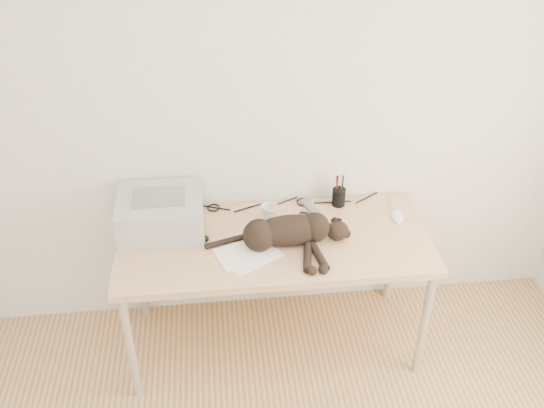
{
  "coord_description": "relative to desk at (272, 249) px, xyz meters",
  "views": [
    {
      "loc": [
        -0.28,
        -1.05,
        2.63
      ],
      "look_at": [
        -0.02,
        1.34,
        0.99
      ],
      "focal_mm": 40.0,
      "sensor_mm": 36.0,
      "label": 1
    }
  ],
  "objects": [
    {
      "name": "remote_black",
      "position": [
        0.15,
        0.03,
        0.14
      ],
      "size": [
        0.12,
        0.18,
        0.02
      ],
      "primitive_type": "cube",
      "rotation": [
        0.0,
        0.0,
        -0.46
      ],
      "color": "black",
      "rests_on": "desk"
    },
    {
      "name": "pen_cup",
      "position": [
        0.39,
        0.19,
        0.19
      ],
      "size": [
        0.07,
        0.07,
        0.19
      ],
      "color": "black",
      "rests_on": "desk"
    },
    {
      "name": "mouse",
      "position": [
        0.68,
        0.03,
        0.15
      ],
      "size": [
        0.08,
        0.13,
        0.04
      ],
      "primitive_type": "ellipsoid",
      "rotation": [
        0.0,
        0.0,
        -0.12
      ],
      "color": "white",
      "rests_on": "desk"
    },
    {
      "name": "printer",
      "position": [
        -0.57,
        0.07,
        0.23
      ],
      "size": [
        0.44,
        0.37,
        0.2
      ],
      "color": "#ACACB0",
      "rests_on": "desk"
    },
    {
      "name": "papers",
      "position": [
        -0.14,
        -0.2,
        0.14
      ],
      "size": [
        0.36,
        0.31,
        0.01
      ],
      "color": "white",
      "rests_on": "desk"
    },
    {
      "name": "remote_grey",
      "position": [
        0.23,
        0.16,
        0.14
      ],
      "size": [
        0.1,
        0.17,
        0.02
      ],
      "primitive_type": "cube",
      "rotation": [
        0.0,
        0.0,
        0.4
      ],
      "color": "slate",
      "rests_on": "desk"
    },
    {
      "name": "cat",
      "position": [
        0.05,
        -0.13,
        0.21
      ],
      "size": [
        0.74,
        0.34,
        0.17
      ],
      "rotation": [
        0.0,
        0.0,
        0.04
      ],
      "color": "black",
      "rests_on": "desk"
    },
    {
      "name": "mug",
      "position": [
        -0.01,
        0.1,
        0.17
      ],
      "size": [
        0.12,
        0.12,
        0.08
      ],
      "primitive_type": "imported",
      "rotation": [
        0.0,
        0.0,
        0.48
      ],
      "color": "silver",
      "rests_on": "desk"
    },
    {
      "name": "cable_tangle",
      "position": [
        0.0,
        0.22,
        0.14
      ],
      "size": [
        1.36,
        0.08,
        0.01
      ],
      "primitive_type": null,
      "color": "black",
      "rests_on": "desk"
    },
    {
      "name": "wall_back",
      "position": [
        0.0,
        0.27,
        0.69
      ],
      "size": [
        3.5,
        0.0,
        3.5
      ],
      "primitive_type": "plane",
      "rotation": [
        1.57,
        0.0,
        0.0
      ],
      "color": "white",
      "rests_on": "floor"
    },
    {
      "name": "desk",
      "position": [
        0.0,
        0.0,
        0.0
      ],
      "size": [
        1.6,
        0.7,
        0.74
      ],
      "color": "tan",
      "rests_on": "floor"
    }
  ]
}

